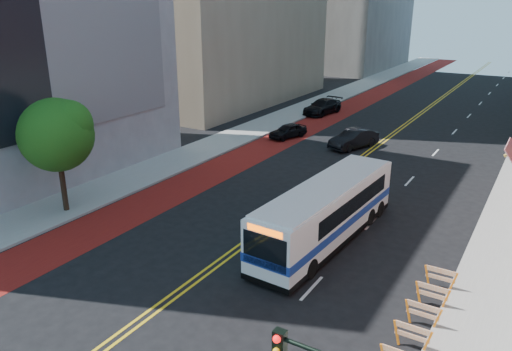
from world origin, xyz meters
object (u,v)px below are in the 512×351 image
at_px(car_a, 288,131).
at_px(car_b, 354,139).
at_px(transit_bus, 327,211).
at_px(street_tree, 57,132).
at_px(car_c, 322,107).

height_order(car_a, car_b, car_b).
distance_m(transit_bus, car_b, 17.91).
bearing_deg(transit_bus, car_b, 109.53).
bearing_deg(car_b, transit_bus, -53.98).
relative_size(street_tree, car_b, 1.39).
relative_size(transit_bus, car_c, 2.11).
xyz_separation_m(transit_bus, car_b, (-5.00, 17.18, -0.86)).
distance_m(car_a, car_b, 6.32).
distance_m(street_tree, car_b, 24.18).
relative_size(car_a, car_c, 0.69).
xyz_separation_m(car_a, car_b, (6.31, -0.00, 0.14)).
bearing_deg(street_tree, car_c, 86.59).
height_order(transit_bus, car_a, transit_bus).
bearing_deg(car_a, car_c, 115.69).
bearing_deg(transit_bus, street_tree, -159.32).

